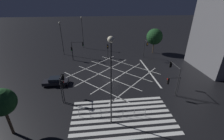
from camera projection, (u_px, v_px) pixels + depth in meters
ground_plane at (112, 73)px, 28.71m from camera, size 200.00×200.00×0.00m
road_markings at (121, 99)px, 21.38m from camera, size 18.41×24.27×0.01m
traffic_light_nw_cross at (72, 51)px, 33.57m from camera, size 0.36×0.39×3.30m
traffic_light_median_north at (108, 48)px, 35.28m from camera, size 0.36×0.39×3.26m
traffic_light_se_main at (172, 83)px, 20.83m from camera, size 1.95×0.36×3.31m
traffic_light_se_cross at (174, 71)px, 22.18m from camera, size 0.36×3.05×4.40m
traffic_light_sw_cross at (62, 82)px, 20.48m from camera, size 0.36×2.19×3.64m
traffic_light_ne_cross at (146, 45)px, 34.25m from camera, size 0.36×2.13×4.42m
traffic_light_nw_main at (78, 47)px, 33.52m from camera, size 2.74×0.36×4.37m
traffic_light_sw_main at (63, 87)px, 19.69m from camera, size 0.39×0.36×3.45m
street_lamp_east at (61, 32)px, 35.69m from camera, size 0.49×0.49×8.07m
street_lamp_west at (82, 28)px, 40.78m from camera, size 0.45×0.45×8.60m
street_lamp_far at (111, 61)px, 14.16m from camera, size 0.64×0.64×10.04m
street_tree_near at (2, 102)px, 14.24m from camera, size 2.68×2.68×5.44m
street_tree_far at (155, 37)px, 37.60m from camera, size 3.97×3.97×6.25m
waiting_car at (56, 81)px, 24.76m from camera, size 4.05×1.71×1.28m
pedestrian_railing at (112, 112)px, 17.96m from camera, size 8.01×0.91×1.05m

